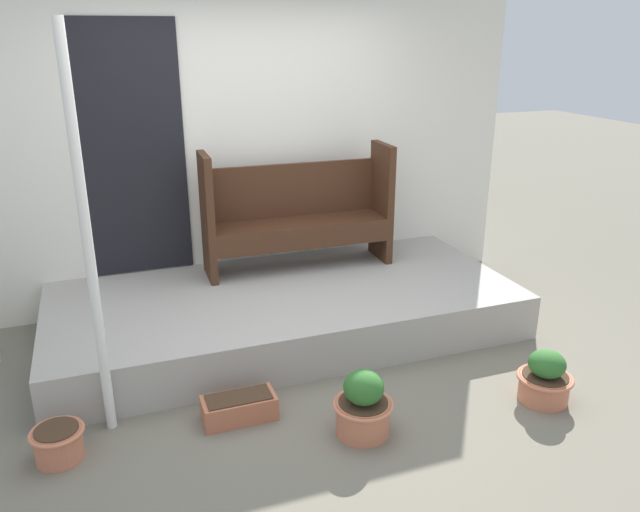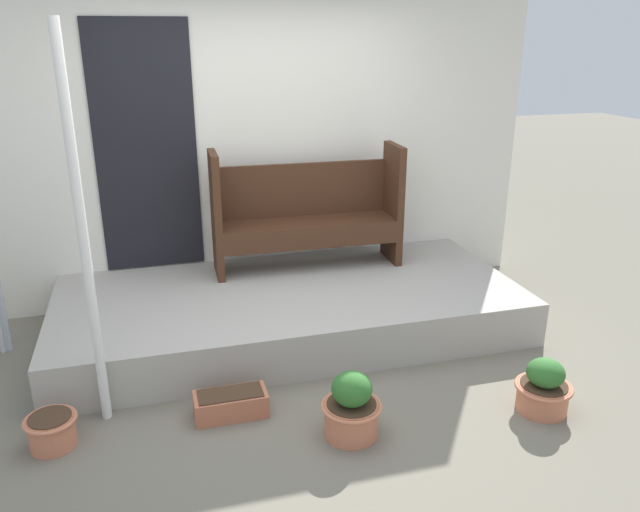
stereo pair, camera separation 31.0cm
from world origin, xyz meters
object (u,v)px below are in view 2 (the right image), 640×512
object	(u,v)px
support_post	(83,239)
bench	(307,209)
flower_pot_right	(544,388)
flower_pot_middle	(351,408)
planter_box_rect	(231,404)
flower_pot_left	(52,430)

from	to	relation	value
support_post	bench	size ratio (longest dim) A/B	1.47
support_post	flower_pot_right	world-z (taller)	support_post
support_post	flower_pot_right	xyz separation A→B (m)	(2.64, -0.66, -1.01)
bench	flower_pot_middle	bearing A→B (deg)	-95.36
flower_pot_middle	planter_box_rect	bearing A→B (deg)	149.12
flower_pot_left	flower_pot_middle	world-z (taller)	flower_pot_middle
flower_pot_middle	flower_pot_right	world-z (taller)	flower_pot_middle
bench	flower_pot_right	distance (m)	2.36
flower_pot_left	bench	bearing A→B (deg)	39.40
flower_pot_right	planter_box_rect	size ratio (longest dim) A/B	0.79
flower_pot_left	flower_pot_right	bearing A→B (deg)	-8.58
planter_box_rect	flower_pot_left	bearing A→B (deg)	-178.27
planter_box_rect	bench	bearing A→B (deg)	60.01
flower_pot_middle	planter_box_rect	distance (m)	0.77
bench	flower_pot_left	world-z (taller)	bench
flower_pot_middle	flower_pot_right	bearing A→B (deg)	-3.70
flower_pot_left	flower_pot_middle	bearing A→B (deg)	-12.09
bench	flower_pot_middle	world-z (taller)	bench
flower_pot_left	flower_pot_right	xyz separation A→B (m)	(2.92, -0.44, 0.04)
flower_pot_middle	flower_pot_right	xyz separation A→B (m)	(1.24, -0.08, -0.03)
bench	flower_pot_middle	xyz separation A→B (m)	(-0.24, -1.94, -0.67)
flower_pot_left	planter_box_rect	distance (m)	1.03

